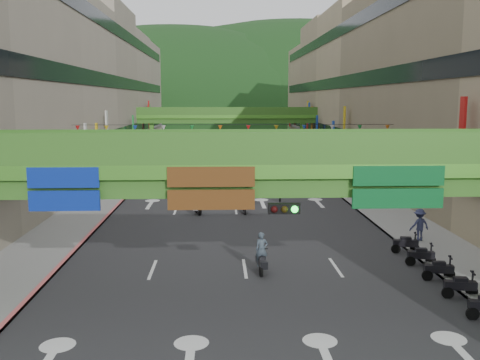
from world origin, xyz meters
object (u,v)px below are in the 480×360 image
scooter_rider_mid (252,190)px  car_yellow (218,155)px  overpass_near (280,185)px  pedestrian_red (359,193)px  car_silver (187,163)px  scooter_rider_near (262,254)px

scooter_rider_mid → car_yellow: bearing=95.3°
overpass_near → pedestrian_red: (8.87, 22.56, -4.31)m
car_silver → pedestrian_red: 26.89m
car_silver → scooter_rider_near: bearing=-83.5°
overpass_near → car_silver: size_ratio=6.38×
scooter_rider_near → pedestrian_red: size_ratio=1.12×
scooter_rider_near → scooter_rider_mid: (0.65, 17.59, 0.12)m
overpass_near → scooter_rider_mid: overpass_near is taller
scooter_rider_mid → car_silver: size_ratio=0.46×
car_silver → overpass_near: bearing=-84.4°
pedestrian_red → car_silver: bearing=104.1°
overpass_near → scooter_rider_mid: size_ratio=13.86×
overpass_near → scooter_rider_near: bearing=91.6°
scooter_rider_near → car_silver: 39.49m
overpass_near → scooter_rider_mid: 23.90m
scooter_rider_near → car_yellow: 48.48m
overpass_near → pedestrian_red: bearing=68.5°
car_yellow → overpass_near: bearing=-94.3°
overpass_near → car_silver: 45.61m
scooter_rider_near → car_yellow: size_ratio=0.50×
car_yellow → car_silver: bearing=-117.8°
overpass_near → car_yellow: 54.61m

